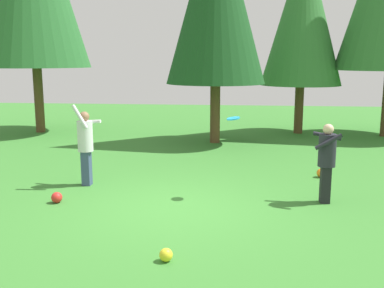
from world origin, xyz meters
The scene contains 8 objects.
ground_plane centered at (0.00, 0.00, 0.00)m, with size 40.00×40.00×0.00m, color #387A2D.
person_thrower centered at (-2.22, 1.41, 1.00)m, with size 0.59×0.55×1.86m.
person_catcher centered at (2.92, 0.67, 0.93)m, with size 0.58×0.54×1.58m.
frisbee centered at (1.07, 0.88, 1.64)m, with size 0.35×0.35×0.07m.
ball_red centered at (-2.39, 0.09, 0.11)m, with size 0.22×0.22×0.22m, color red.
ball_yellow centered at (0.20, -2.29, 0.10)m, with size 0.19×0.19×0.19m, color yellow.
ball_orange centered at (3.20, 2.64, 0.11)m, with size 0.22×0.22×0.22m, color orange.
tree_right centered at (3.49, 9.39, 4.52)m, with size 3.03×3.03×7.24m.
Camera 1 is at (1.17, -8.12, 2.80)m, focal length 41.81 mm.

